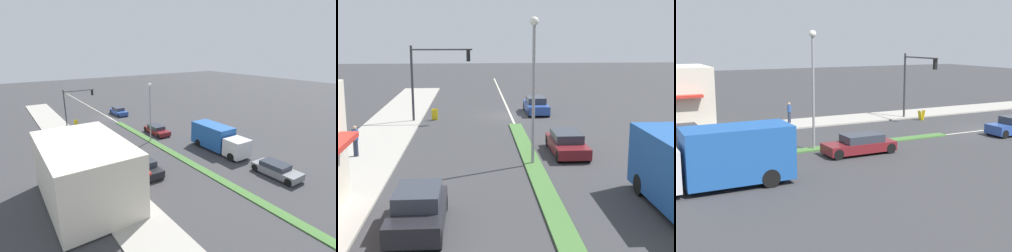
# 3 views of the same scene
# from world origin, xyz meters

# --- Properties ---
(ground_plane) EXTENTS (160.00, 160.00, 0.00)m
(ground_plane) POSITION_xyz_m (0.00, 18.00, 0.00)
(ground_plane) COLOR #38383A
(sidewalk_right) EXTENTS (4.00, 73.00, 0.12)m
(sidewalk_right) POSITION_xyz_m (9.00, 18.50, 0.06)
(sidewalk_right) COLOR #A8A399
(sidewalk_right) RESTS_ON ground
(median_strip) EXTENTS (0.90, 46.00, 0.10)m
(median_strip) POSITION_xyz_m (0.00, 27.00, 0.05)
(median_strip) COLOR #477538
(median_strip) RESTS_ON ground
(lane_marking_center) EXTENTS (0.16, 60.00, 0.01)m
(lane_marking_center) POSITION_xyz_m (0.00, 0.00, 0.00)
(lane_marking_center) COLOR beige
(lane_marking_center) RESTS_ON ground
(building_corner_store) EXTENTS (6.55, 9.61, 4.79)m
(building_corner_store) POSITION_xyz_m (11.04, 23.45, 2.52)
(building_corner_store) COLOR beige
(building_corner_store) RESTS_ON sidewalk_right
(traffic_signal_main) EXTENTS (4.59, 0.34, 5.60)m
(traffic_signal_main) POSITION_xyz_m (6.12, 2.31, 3.90)
(traffic_signal_main) COLOR #333338
(traffic_signal_main) RESTS_ON sidewalk_right
(street_lamp) EXTENTS (0.44, 0.44, 7.37)m
(street_lamp) POSITION_xyz_m (0.00, 14.31, 4.78)
(street_lamp) COLOR gray
(street_lamp) RESTS_ON median_strip
(pedestrian) EXTENTS (0.34, 0.34, 1.69)m
(pedestrian) POSITION_xyz_m (9.40, 12.45, 1.01)
(pedestrian) COLOR #282D42
(pedestrian) RESTS_ON sidewalk_right
(warning_aframe_sign) EXTENTS (0.45, 0.53, 0.84)m
(warning_aframe_sign) POSITION_xyz_m (6.02, 1.53, 0.43)
(warning_aframe_sign) COLOR yellow
(warning_aframe_sign) RESTS_ON ground
(delivery_truck) EXTENTS (2.44, 7.50, 2.87)m
(delivery_truck) POSITION_xyz_m (-5.00, 21.31, 1.47)
(delivery_truck) COLOR silver
(delivery_truck) RESTS_ON ground
(sedan_dark) EXTENTS (1.86, 4.09, 1.40)m
(sedan_dark) POSITION_xyz_m (5.00, 21.89, 0.66)
(sedan_dark) COLOR black
(sedan_dark) RESTS_ON ground
(suv_grey) EXTENTS (1.91, 4.44, 1.26)m
(suv_grey) POSITION_xyz_m (-5.00, 29.14, 0.62)
(suv_grey) COLOR slate
(suv_grey) RESTS_ON ground
(sedan_maroon) EXTENTS (1.80, 4.42, 1.21)m
(sedan_maroon) POSITION_xyz_m (-2.20, 12.20, 0.59)
(sedan_maroon) COLOR maroon
(sedan_maroon) RESTS_ON ground
(coupe_blue) EXTENTS (1.74, 4.40, 1.36)m
(coupe_blue) POSITION_xyz_m (-2.20, -0.95, 0.65)
(coupe_blue) COLOR #284793
(coupe_blue) RESTS_ON ground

